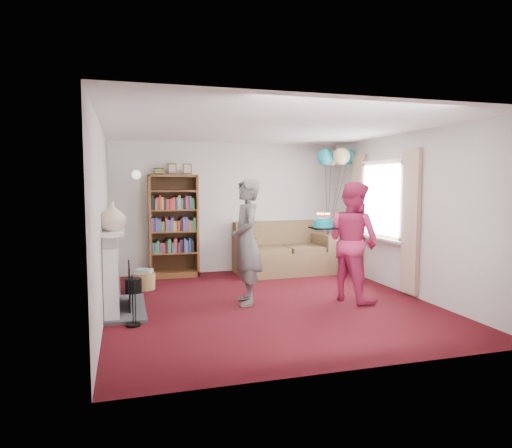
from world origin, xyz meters
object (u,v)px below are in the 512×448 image
object	(u,v)px
sofa	(283,254)
person_striped	(246,242)
person_magenta	(353,241)
birthday_cake	(323,224)
bookcase	(173,227)

from	to	relation	value
sofa	person_striped	bearing A→B (deg)	-124.52
person_magenta	birthday_cake	distance (m)	0.57
bookcase	birthday_cake	distance (m)	3.15
person_magenta	person_striped	bearing A→B (deg)	59.88
bookcase	person_magenta	bearing A→B (deg)	-46.49
person_striped	person_magenta	distance (m)	1.58
sofa	person_magenta	world-z (taller)	person_magenta
sofa	person_striped	world-z (taller)	person_striped
person_striped	person_magenta	world-z (taller)	person_striped
person_striped	person_magenta	size ratio (longest dim) A/B	1.03
person_magenta	birthday_cake	bearing A→B (deg)	73.26
person_striped	birthday_cake	distance (m)	1.12
bookcase	person_striped	bearing A→B (deg)	-70.41
bookcase	person_magenta	size ratio (longest dim) A/B	1.20
person_magenta	birthday_cake	xyz separation A→B (m)	(-0.50, -0.04, 0.27)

